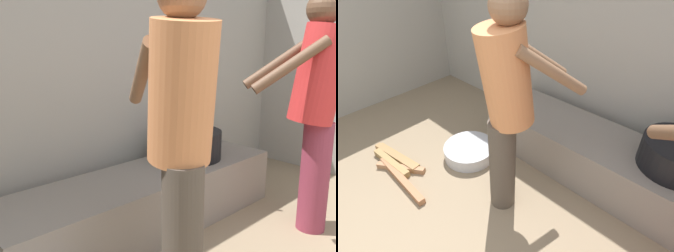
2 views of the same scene
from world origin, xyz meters
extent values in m
cube|color=#9E998E|center=(0.00, 2.60, 1.07)|extent=(5.25, 0.20, 2.15)
cube|color=slate|center=(0.31, 2.08, 0.21)|extent=(2.20, 0.60, 0.42)
cylinder|color=black|center=(0.80, 2.12, 0.53)|extent=(0.50, 0.50, 0.22)
cylinder|color=#937047|center=(0.89, 2.12, 0.84)|extent=(0.08, 0.25, 0.51)
cylinder|color=#8C3347|center=(1.16, 1.25, 0.40)|extent=(0.20, 0.20, 0.80)
cylinder|color=red|center=(1.14, 1.27, 1.12)|extent=(0.49, 0.48, 0.68)
sphere|color=brown|center=(1.13, 1.28, 1.54)|extent=(0.22, 0.22, 0.22)
cylinder|color=brown|center=(1.06, 1.53, 1.19)|extent=(0.40, 0.39, 0.37)
cylinder|color=brown|center=(0.87, 1.34, 1.19)|extent=(0.40, 0.39, 0.37)
cylinder|color=#4C4238|center=(-0.13, 1.29, 0.39)|extent=(0.20, 0.20, 0.79)
cylinder|color=#D17F4C|center=(-0.12, 1.32, 1.11)|extent=(0.45, 0.48, 0.67)
cylinder|color=brown|center=(0.12, 1.46, 1.18)|extent=(0.30, 0.45, 0.37)
cylinder|color=brown|center=(-0.12, 1.60, 1.18)|extent=(0.30, 0.45, 0.37)
camera|label=1|loc=(-1.28, 0.20, 1.32)|focal=39.08mm
camera|label=2|loc=(0.94, 0.20, 1.84)|focal=29.61mm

